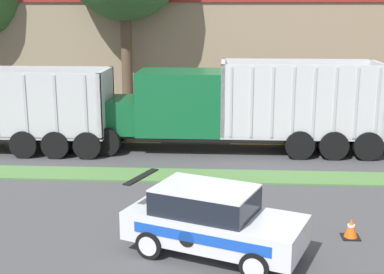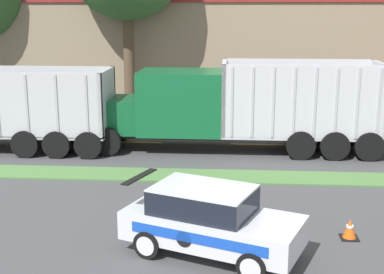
# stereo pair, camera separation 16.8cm
# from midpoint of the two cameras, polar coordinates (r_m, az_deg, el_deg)

# --- Properties ---
(grass_verge) EXTENTS (120.00, 1.47, 0.06)m
(grass_verge) POSITION_cam_midpoint_polar(r_m,az_deg,el_deg) (18.74, -2.28, -4.10)
(grass_verge) COLOR #517F42
(grass_verge) RESTS_ON ground_plane
(centre_line_3) EXTENTS (2.40, 0.14, 0.01)m
(centre_line_3) POSITION_cam_midpoint_polar(r_m,az_deg,el_deg) (25.04, -18.15, -0.31)
(centre_line_3) COLOR yellow
(centre_line_3) RESTS_ON ground_plane
(centre_line_4) EXTENTS (2.40, 0.14, 0.01)m
(centre_line_4) POSITION_cam_midpoint_polar(r_m,az_deg,el_deg) (23.54, -5.89, -0.55)
(centre_line_4) COLOR yellow
(centre_line_4) RESTS_ON ground_plane
(centre_line_5) EXTENTS (2.40, 0.14, 0.01)m
(centre_line_5) POSITION_cam_midpoint_polar(r_m,az_deg,el_deg) (23.24, 7.35, -0.78)
(centre_line_5) COLOR yellow
(centre_line_5) RESTS_ON ground_plane
(dump_truck_far_right) EXTENTS (12.02, 2.86, 3.65)m
(dump_truck_far_right) POSITION_cam_midpoint_polar(r_m,az_deg,el_deg) (21.88, 1.73, 3.03)
(dump_truck_far_right) COLOR black
(dump_truck_far_right) RESTS_ON ground_plane
(rally_car) EXTENTS (4.52, 3.18, 1.67)m
(rally_car) POSITION_cam_midpoint_polar(r_m,az_deg,el_deg) (12.75, 2.28, -8.84)
(rally_car) COLOR silver
(rally_car) RESTS_ON ground_plane
(traffic_cone) EXTENTS (0.45, 0.45, 0.52)m
(traffic_cone) POSITION_cam_midpoint_polar(r_m,az_deg,el_deg) (14.36, 16.80, -9.38)
(traffic_cone) COLOR black
(traffic_cone) RESTS_ON ground_plane
(store_building_backdrop) EXTENTS (29.86, 12.10, 6.89)m
(store_building_backdrop) POSITION_cam_midpoint_polar(r_m,az_deg,el_deg) (35.45, 1.12, 9.88)
(store_building_backdrop) COLOR #9E896B
(store_building_backdrop) RESTS_ON ground_plane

